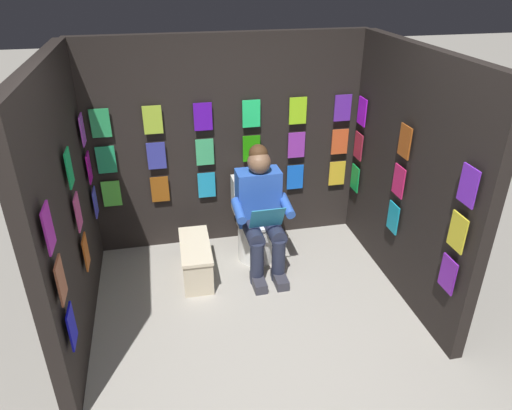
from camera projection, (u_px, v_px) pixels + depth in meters
ground_plane at (279, 390)px, 3.24m from camera, size 30.00×30.00×0.00m
display_wall_back at (227, 144)px, 4.59m from camera, size 2.71×0.14×2.07m
display_wall_left at (409, 176)px, 3.91m from camera, size 0.14×2.06×2.07m
display_wall_right at (65, 208)px, 3.40m from camera, size 0.14×2.06×2.07m
toilet at (256, 224)px, 4.61m from camera, size 0.41×0.56×0.77m
person_reading at (261, 210)px, 4.29m from camera, size 0.53×0.69×1.19m
comic_longbox_near at (196, 260)px, 4.33m from camera, size 0.28×0.66×0.34m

